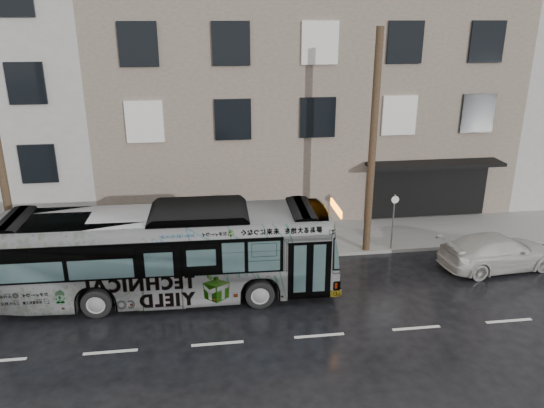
{
  "coord_description": "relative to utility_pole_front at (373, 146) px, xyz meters",
  "views": [
    {
      "loc": [
        -0.19,
        -16.48,
        9.55
      ],
      "look_at": [
        2.37,
        2.5,
        2.68
      ],
      "focal_mm": 35.0,
      "sensor_mm": 36.0,
      "label": 1
    }
  ],
  "objects": [
    {
      "name": "utility_pole_front",
      "position": [
        0.0,
        0.0,
        0.0
      ],
      "size": [
        0.3,
        0.3,
        9.0
      ],
      "primitive_type": "cylinder",
      "color": "#4F3D27",
      "rests_on": "sidewalk"
    },
    {
      "name": "bus",
      "position": [
        -8.08,
        -2.53,
        -2.99
      ],
      "size": [
        11.99,
        3.08,
        3.32
      ],
      "primitive_type": "imported",
      "rotation": [
        0.0,
        0.0,
        1.55
      ],
      "color": "#B2B2B2",
      "rests_on": "ground"
    },
    {
      "name": "white_sedan",
      "position": [
        4.75,
        -2.05,
        -3.96
      ],
      "size": [
        4.92,
        2.44,
        1.38
      ],
      "primitive_type": "imported",
      "rotation": [
        0.0,
        0.0,
        1.68
      ],
      "color": "#B5B2AC",
      "rests_on": "ground"
    },
    {
      "name": "building_taupe",
      "position": [
        -1.5,
        9.4,
        0.85
      ],
      "size": [
        20.0,
        12.0,
        11.0
      ],
      "primitive_type": "cube",
      "color": "gray",
      "rests_on": "ground"
    },
    {
      "name": "sidewalk",
      "position": [
        -6.5,
        1.6,
        -4.58
      ],
      "size": [
        90.0,
        3.6,
        0.15
      ],
      "primitive_type": "cube",
      "color": "gray",
      "rests_on": "ground"
    },
    {
      "name": "ground",
      "position": [
        -6.5,
        -3.3,
        -4.65
      ],
      "size": [
        120.0,
        120.0,
        0.0
      ],
      "primitive_type": "plane",
      "color": "black",
      "rests_on": "ground"
    },
    {
      "name": "sign_post",
      "position": [
        1.1,
        0.0,
        -3.3
      ],
      "size": [
        0.06,
        0.06,
        2.4
      ],
      "primitive_type": "cylinder",
      "color": "slate",
      "rests_on": "sidewalk"
    }
  ]
}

